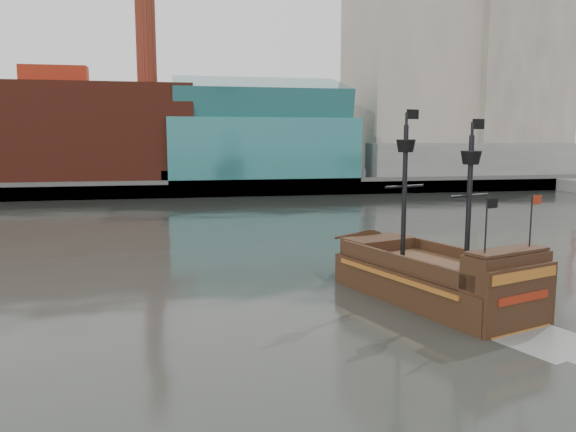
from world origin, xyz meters
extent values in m
plane|color=black|center=(0.00, 0.00, 0.00)|extent=(400.00, 400.00, 0.00)
cube|color=slate|center=(0.00, 92.00, 1.00)|extent=(220.00, 60.00, 2.00)
cube|color=#4C4C49|center=(0.00, 62.50, 1.30)|extent=(220.00, 1.00, 2.60)
cube|color=maroon|center=(-22.00, 72.00, 9.50)|extent=(42.00, 18.00, 15.00)
cube|color=#286B6D|center=(10.00, 70.00, 7.00)|extent=(30.00, 16.00, 10.00)
cube|color=#ADA08F|center=(40.00, 80.00, 25.00)|extent=(20.00, 22.00, 46.00)
cube|color=#A89E8D|center=(58.00, 76.00, 21.00)|extent=(18.00, 18.00, 38.00)
cube|color=#ADA08F|center=(50.00, 97.00, 28.00)|extent=(24.00, 20.00, 52.00)
cube|color=slate|center=(48.00, 66.00, 5.00)|extent=(40.00, 6.00, 6.00)
cylinder|color=maroon|center=(-8.00, 74.00, 28.00)|extent=(3.20, 3.20, 22.00)
cube|color=#286B6D|center=(10.00, 70.00, 15.00)|extent=(28.00, 14.94, 8.78)
cube|color=slate|center=(78.00, 82.00, 3.50)|extent=(4.00, 4.00, 3.00)
cylinder|color=#A8291C|center=(78.00, 82.00, 18.00)|extent=(1.40, 1.40, 32.00)
cube|color=#A8291C|center=(75.00, 82.00, 33.00)|extent=(5.00, 2.50, 2.50)
cube|color=#A8291C|center=(85.00, 92.00, 27.00)|extent=(5.00, 2.50, 2.50)
cube|color=black|center=(9.68, 5.24, 0.58)|extent=(8.14, 12.46, 2.50)
cube|color=#442819|center=(9.68, 5.24, 1.97)|extent=(7.32, 11.22, 0.29)
cube|color=black|center=(8.25, 9.63, 2.31)|extent=(4.60, 3.46, 0.96)
cube|color=black|center=(11.22, 0.48, 2.69)|extent=(4.82, 2.87, 1.73)
cube|color=black|center=(11.50, -0.36, 1.15)|extent=(4.56, 1.68, 3.85)
cube|color=#9F5B1E|center=(11.54, -0.49, 2.69)|extent=(4.14, 1.41, 0.48)
cube|color=maroon|center=(11.54, -0.49, 1.64)|extent=(3.23, 1.11, 0.38)
cylinder|color=black|center=(8.50, 6.38, 5.87)|extent=(0.34, 0.34, 7.50)
cylinder|color=black|center=(11.04, 3.86, 5.58)|extent=(0.34, 0.34, 6.93)
cone|color=black|center=(8.50, 6.38, 8.47)|extent=(1.33, 1.33, 0.67)
cone|color=black|center=(11.04, 3.86, 7.89)|extent=(1.33, 1.33, 0.67)
cube|color=black|center=(8.91, 6.51, 10.20)|extent=(0.83, 0.29, 0.53)
cube|color=black|center=(11.45, 4.00, 9.62)|extent=(0.83, 0.29, 0.53)
cube|color=gray|center=(11.99, -1.89, 0.01)|extent=(4.96, 4.56, 0.02)
camera|label=1|loc=(-4.01, -22.79, 8.92)|focal=35.00mm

